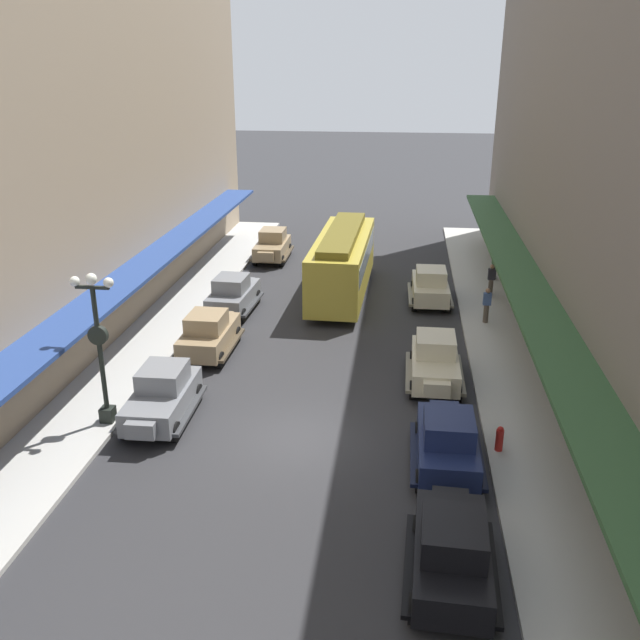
# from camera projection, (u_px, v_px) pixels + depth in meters

# --- Properties ---
(ground_plane) EXTENTS (200.00, 200.00, 0.00)m
(ground_plane) POSITION_uv_depth(u_px,v_px,m) (297.00, 437.00, 22.36)
(ground_plane) COLOR #2D2D30
(sidewalk_left) EXTENTS (3.00, 60.00, 0.15)m
(sidewalk_left) POSITION_uv_depth(u_px,v_px,m) (78.00, 421.00, 23.19)
(sidewalk_left) COLOR #B7B5AD
(sidewalk_left) RESTS_ON ground
(sidewalk_right) EXTENTS (3.00, 60.00, 0.15)m
(sidewalk_right) POSITION_uv_depth(u_px,v_px,m) (535.00, 450.00, 21.48)
(sidewalk_right) COLOR #B7B5AD
(sidewalk_right) RESTS_ON ground
(parked_car_0) EXTENTS (2.30, 4.32, 1.84)m
(parked_car_0) POSITION_uv_depth(u_px,v_px,m) (233.00, 293.00, 33.10)
(parked_car_0) COLOR slate
(parked_car_0) RESTS_ON ground
(parked_car_1) EXTENTS (2.18, 4.28, 1.84)m
(parked_car_1) POSITION_uv_depth(u_px,v_px,m) (209.00, 332.00, 28.35)
(parked_car_1) COLOR #997F5B
(parked_car_1) RESTS_ON ground
(parked_car_2) EXTENTS (2.14, 4.26, 1.84)m
(parked_car_2) POSITION_uv_depth(u_px,v_px,m) (435.00, 360.00, 25.76)
(parked_car_2) COLOR beige
(parked_car_2) RESTS_ON ground
(parked_car_3) EXTENTS (2.22, 4.29, 1.84)m
(parked_car_3) POSITION_uv_depth(u_px,v_px,m) (430.00, 285.00, 34.30)
(parked_car_3) COLOR beige
(parked_car_3) RESTS_ON ground
(parked_car_4) EXTENTS (2.27, 4.30, 1.84)m
(parked_car_4) POSITION_uv_depth(u_px,v_px,m) (452.00, 549.00, 15.81)
(parked_car_4) COLOR black
(parked_car_4) RESTS_ON ground
(parked_car_5) EXTENTS (2.21, 4.29, 1.84)m
(parked_car_5) POSITION_uv_depth(u_px,v_px,m) (162.00, 394.00, 23.14)
(parked_car_5) COLOR slate
(parked_car_5) RESTS_ON ground
(parked_car_6) EXTENTS (2.16, 4.27, 1.84)m
(parked_car_6) POSITION_uv_depth(u_px,v_px,m) (272.00, 245.00, 41.76)
(parked_car_6) COLOR #997F5B
(parked_car_6) RESTS_ON ground
(parked_car_7) EXTENTS (2.15, 4.26, 1.84)m
(parked_car_7) POSITION_uv_depth(u_px,v_px,m) (447.00, 440.00, 20.34)
(parked_car_7) COLOR #19234C
(parked_car_7) RESTS_ON ground
(streetcar) EXTENTS (2.73, 9.66, 3.46)m
(streetcar) POSITION_uv_depth(u_px,v_px,m) (342.00, 260.00, 35.00)
(streetcar) COLOR gold
(streetcar) RESTS_ON ground
(lamp_post_with_clock) EXTENTS (1.42, 0.44, 5.16)m
(lamp_post_with_clock) POSITION_uv_depth(u_px,v_px,m) (99.00, 343.00, 22.03)
(lamp_post_with_clock) COLOR black
(lamp_post_with_clock) RESTS_ON sidewalk_left
(fire_hydrant) EXTENTS (0.24, 0.24, 0.82)m
(fire_hydrant) POSITION_uv_depth(u_px,v_px,m) (500.00, 438.00, 21.18)
(fire_hydrant) COLOR #B21E19
(fire_hydrant) RESTS_ON sidewalk_right
(pedestrian_0) EXTENTS (0.36, 0.24, 1.64)m
(pedestrian_0) POSITION_uv_depth(u_px,v_px,m) (487.00, 305.00, 31.37)
(pedestrian_0) COLOR #4C4238
(pedestrian_0) RESTS_ON sidewalk_right
(pedestrian_1) EXTENTS (0.36, 0.28, 1.67)m
(pedestrian_1) POSITION_uv_depth(u_px,v_px,m) (495.00, 264.00, 37.64)
(pedestrian_1) COLOR #2D2D33
(pedestrian_1) RESTS_ON sidewalk_right
(pedestrian_2) EXTENTS (0.36, 0.24, 1.64)m
(pedestrian_2) POSITION_uv_depth(u_px,v_px,m) (491.00, 280.00, 34.97)
(pedestrian_2) COLOR #4C4238
(pedestrian_2) RESTS_ON sidewalk_right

